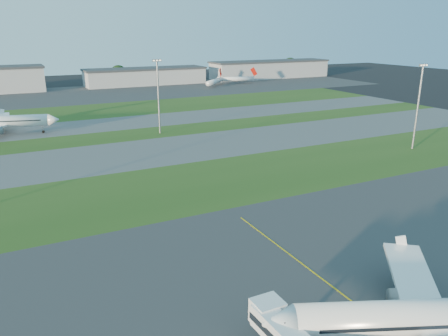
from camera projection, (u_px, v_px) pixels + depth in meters
ground at (317, 307)px, 57.74m from camera, size 700.00×700.00×0.00m
apron_near at (317, 307)px, 57.74m from camera, size 300.00×70.00×0.01m
grass_strip_a at (177, 187)px, 102.03m from camera, size 300.00×34.00×0.01m
taxiway_a at (137, 154)px, 130.14m from camera, size 300.00×32.00×0.01m
grass_strip_b at (117, 136)px, 151.44m from camera, size 300.00×18.00×0.01m
taxiway_b at (103, 125)px, 170.17m from camera, size 300.00×26.00×0.01m
grass_strip_c at (88, 112)px, 198.28m from camera, size 300.00×40.00×0.01m
apron_far at (69, 95)px, 249.39m from camera, size 400.00×80.00×0.01m
yellow_line at (346, 298)px, 59.89m from camera, size 0.25×60.00×0.02m
airliner_parked at (444, 319)px, 48.37m from camera, size 38.48×32.72×12.78m
mini_jet_near at (215, 81)px, 287.62m from camera, size 21.17×21.73×9.48m
mini_jet_far at (236, 79)px, 302.02m from camera, size 27.99×10.12×9.48m
light_mast_centre at (158, 92)px, 151.73m from camera, size 3.20×0.70×25.80m
light_mast_east at (419, 101)px, 131.10m from camera, size 3.20×0.70×25.80m
hangar_east at (146, 76)px, 296.88m from camera, size 81.60×23.00×11.20m
hangar_far_east at (270, 69)px, 339.53m from camera, size 96.90×23.00×13.20m
tree_mid_west at (25, 80)px, 273.97m from camera, size 9.90×9.90×10.80m
tree_mid_east at (119, 74)px, 302.01m from camera, size 11.55×11.55×12.60m
tree_east at (217, 71)px, 332.71m from camera, size 10.45×10.45×11.40m
tree_far_east at (290, 65)px, 365.80m from camera, size 12.65×12.65×13.80m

